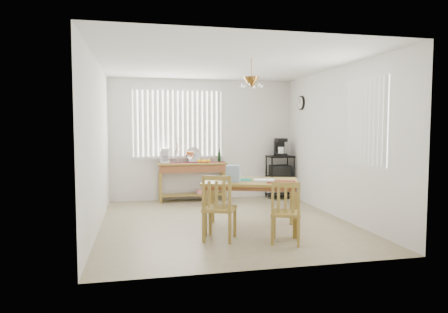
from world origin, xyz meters
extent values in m
cube|color=tan|center=(0.00, 0.00, -0.01)|extent=(4.00, 4.50, 0.01)
cube|color=white|center=(0.00, 2.30, 1.30)|extent=(4.00, 0.10, 2.60)
cube|color=white|center=(0.00, -2.30, 1.30)|extent=(4.00, 0.10, 2.60)
cube|color=white|center=(-2.05, 0.00, 1.30)|extent=(0.10, 4.50, 2.60)
cube|color=white|center=(2.05, 0.00, 1.30)|extent=(0.10, 4.50, 2.60)
cube|color=white|center=(0.00, 0.00, 2.65)|extent=(4.00, 4.50, 0.10)
cube|color=white|center=(-0.55, 2.25, 1.65)|extent=(1.90, 0.01, 1.40)
cube|color=white|center=(-1.45, 2.23, 1.65)|extent=(0.07, 0.03, 1.40)
cube|color=white|center=(-1.34, 2.23, 1.65)|extent=(0.07, 0.03, 1.40)
cube|color=white|center=(-1.24, 2.23, 1.65)|extent=(0.07, 0.03, 1.40)
cube|color=white|center=(-1.13, 2.23, 1.65)|extent=(0.07, 0.03, 1.40)
cube|color=white|center=(-1.03, 2.23, 1.65)|extent=(0.07, 0.03, 1.40)
cube|color=white|center=(-0.92, 2.23, 1.65)|extent=(0.07, 0.03, 1.40)
cube|color=white|center=(-0.81, 2.23, 1.65)|extent=(0.07, 0.03, 1.40)
cube|color=white|center=(-0.71, 2.23, 1.65)|extent=(0.07, 0.03, 1.40)
cube|color=white|center=(-0.60, 2.23, 1.65)|extent=(0.07, 0.03, 1.40)
cube|color=white|center=(-0.50, 2.23, 1.65)|extent=(0.07, 0.03, 1.40)
cube|color=white|center=(-0.39, 2.23, 1.65)|extent=(0.07, 0.03, 1.40)
cube|color=white|center=(-0.29, 2.23, 1.65)|extent=(0.07, 0.03, 1.40)
cube|color=white|center=(-0.18, 2.23, 1.65)|extent=(0.07, 0.03, 1.40)
cube|color=white|center=(-0.08, 2.23, 1.65)|extent=(0.07, 0.03, 1.40)
cube|color=white|center=(0.03, 2.23, 1.65)|extent=(0.07, 0.03, 1.40)
cube|color=white|center=(0.14, 2.23, 1.65)|extent=(0.07, 0.03, 1.40)
cube|color=white|center=(0.24, 2.23, 1.65)|extent=(0.07, 0.03, 1.40)
cube|color=white|center=(0.35, 2.23, 1.65)|extent=(0.07, 0.03, 1.40)
cube|color=white|center=(-0.55, 2.22, 0.92)|extent=(1.98, 0.06, 0.06)
cube|color=white|center=(-0.55, 2.22, 2.38)|extent=(1.98, 0.06, 0.06)
cube|color=white|center=(2.00, -0.90, 1.65)|extent=(0.01, 1.10, 1.30)
cube|color=white|center=(1.99, -1.40, 1.65)|extent=(0.03, 0.07, 1.30)
cube|color=white|center=(1.99, -1.29, 1.65)|extent=(0.03, 0.07, 1.30)
cube|color=white|center=(1.99, -1.18, 1.65)|extent=(0.03, 0.07, 1.30)
cube|color=white|center=(1.99, -1.07, 1.65)|extent=(0.03, 0.07, 1.30)
cube|color=white|center=(1.99, -0.96, 1.65)|extent=(0.03, 0.07, 1.30)
cube|color=white|center=(1.99, -0.85, 1.65)|extent=(0.03, 0.07, 1.30)
cube|color=white|center=(1.99, -0.74, 1.65)|extent=(0.03, 0.07, 1.30)
cube|color=white|center=(1.99, -0.63, 1.65)|extent=(0.03, 0.07, 1.30)
cube|color=white|center=(1.99, -0.52, 1.65)|extent=(0.03, 0.07, 1.30)
cube|color=white|center=(1.99, -0.41, 1.65)|extent=(0.03, 0.07, 1.30)
cylinder|color=black|center=(1.98, 1.55, 2.08)|extent=(0.04, 0.30, 0.30)
cylinder|color=white|center=(1.95, 1.55, 2.08)|extent=(0.01, 0.25, 0.25)
cylinder|color=brown|center=(0.28, -0.55, 2.43)|extent=(0.01, 0.01, 0.34)
cone|color=brown|center=(0.28, -0.55, 2.25)|extent=(0.24, 0.24, 0.14)
sphere|color=white|center=(0.44, -0.55, 2.19)|extent=(0.05, 0.05, 0.05)
sphere|color=white|center=(0.36, -0.41, 2.19)|extent=(0.05, 0.05, 0.05)
sphere|color=white|center=(0.20, -0.41, 2.19)|extent=(0.05, 0.05, 0.05)
sphere|color=white|center=(0.12, -0.55, 2.19)|extent=(0.05, 0.05, 0.05)
sphere|color=white|center=(0.20, -0.69, 2.19)|extent=(0.05, 0.05, 0.05)
sphere|color=white|center=(0.36, -0.69, 2.19)|extent=(0.05, 0.05, 0.05)
cube|color=olive|center=(-0.27, 2.03, 0.80)|extent=(1.45, 0.41, 0.04)
cube|color=brown|center=(-0.27, 2.03, 0.70)|extent=(1.40, 0.37, 0.15)
cube|color=olive|center=(-0.95, 1.87, 0.31)|extent=(0.05, 0.05, 0.63)
cube|color=olive|center=(0.41, 1.87, 0.31)|extent=(0.05, 0.05, 0.63)
cube|color=olive|center=(-0.95, 2.18, 0.31)|extent=(0.05, 0.05, 0.63)
cube|color=olive|center=(0.41, 2.18, 0.31)|extent=(0.05, 0.05, 0.63)
cube|color=olive|center=(-0.27, 2.03, 0.14)|extent=(1.34, 0.35, 0.03)
cube|color=red|center=(-0.04, 2.03, 0.20)|extent=(0.27, 0.20, 0.09)
cube|color=maroon|center=(-0.27, 2.03, 0.82)|extent=(1.38, 0.22, 0.01)
cube|color=white|center=(-0.85, 2.03, 0.84)|extent=(0.18, 0.22, 0.05)
cube|color=white|center=(-0.85, 2.10, 0.95)|extent=(0.18, 0.07, 0.27)
cube|color=white|center=(-0.85, 2.01, 1.10)|extent=(0.18, 0.20, 0.06)
cylinder|color=white|center=(-0.85, 2.00, 0.92)|extent=(0.12, 0.12, 0.12)
cylinder|color=white|center=(-0.32, 2.01, 0.86)|extent=(0.05, 0.05, 0.09)
cone|color=white|center=(-0.32, 2.01, 0.95)|extent=(0.24, 0.24, 0.08)
sphere|color=#AE1F17|center=(-0.27, 2.01, 1.03)|extent=(0.07, 0.07, 0.07)
sphere|color=#AE1F17|center=(-0.32, 2.05, 1.03)|extent=(0.07, 0.07, 0.07)
sphere|color=#AE1F17|center=(-0.36, 2.01, 1.03)|extent=(0.07, 0.07, 0.07)
sphere|color=#AE1F17|center=(-0.32, 1.96, 1.03)|extent=(0.07, 0.07, 0.07)
sphere|color=#FFB10D|center=(-0.14, 1.95, 0.85)|extent=(0.07, 0.07, 0.07)
sphere|color=#FFB10D|center=(-0.07, 1.95, 0.85)|extent=(0.07, 0.07, 0.07)
sphere|color=#FFB10D|center=(0.00, 1.95, 0.85)|extent=(0.07, 0.07, 0.07)
sphere|color=#FFB10D|center=(0.07, 1.95, 0.85)|extent=(0.07, 0.07, 0.07)
cylinder|color=silver|center=(-0.23, 2.19, 0.98)|extent=(0.33, 0.08, 0.32)
cylinder|color=white|center=(-0.59, 2.07, 0.88)|extent=(0.07, 0.07, 0.13)
cylinder|color=#4C3823|center=(-0.59, 2.07, 1.15)|extent=(0.08, 0.04, 0.40)
cylinder|color=#4C3823|center=(-0.59, 2.07, 1.17)|extent=(0.12, 0.05, 0.44)
cylinder|color=#4C3823|center=(-0.59, 2.07, 1.13)|extent=(0.16, 0.07, 0.33)
cylinder|color=#4C3823|center=(-0.59, 2.07, 1.19)|extent=(0.05, 0.02, 0.50)
cylinder|color=#4C3823|center=(-0.59, 2.07, 1.12)|extent=(0.20, 0.09, 0.28)
cylinder|color=black|center=(0.32, 2.07, 0.92)|extent=(0.07, 0.07, 0.21)
cylinder|color=black|center=(0.32, 2.07, 1.06)|extent=(0.03, 0.03, 0.07)
cylinder|color=black|center=(1.42, 1.78, 0.47)|extent=(0.03, 0.03, 0.94)
cylinder|color=black|center=(1.93, 1.78, 0.47)|extent=(0.03, 0.03, 0.94)
cylinder|color=black|center=(1.42, 2.18, 0.47)|extent=(0.03, 0.03, 0.94)
cylinder|color=black|center=(1.93, 2.18, 0.47)|extent=(0.03, 0.03, 0.94)
cube|color=black|center=(1.68, 1.98, 0.92)|extent=(0.55, 0.44, 0.03)
cube|color=black|center=(1.68, 1.98, 0.47)|extent=(0.55, 0.44, 0.03)
cube|color=black|center=(1.68, 1.98, 0.07)|extent=(0.55, 0.44, 0.03)
cube|color=black|center=(1.68, 1.98, 0.61)|extent=(0.42, 0.33, 0.24)
cube|color=black|center=(1.68, 1.96, 0.97)|extent=(0.22, 0.27, 0.06)
cube|color=black|center=(1.68, 2.05, 1.11)|extent=(0.22, 0.09, 0.33)
cube|color=black|center=(1.68, 1.96, 1.29)|extent=(0.22, 0.24, 0.08)
cylinder|color=silver|center=(1.68, 1.95, 1.07)|extent=(0.14, 0.14, 0.14)
cube|color=olive|center=(0.28, -0.55, 0.74)|extent=(1.64, 1.32, 0.04)
cube|color=brown|center=(0.28, -0.55, 0.69)|extent=(1.51, 1.19, 0.06)
cube|color=olive|center=(-0.46, -0.72, 0.33)|extent=(0.09, 0.09, 0.66)
cube|color=olive|center=(0.77, -1.13, 0.33)|extent=(0.09, 0.09, 0.66)
cube|color=olive|center=(-0.21, 0.03, 0.33)|extent=(0.09, 0.09, 0.66)
cube|color=olive|center=(1.02, -0.38, 0.33)|extent=(0.09, 0.09, 0.66)
cube|color=#136F5E|center=(0.10, -0.44, 0.77)|extent=(0.50, 0.42, 0.01)
cube|color=maroon|center=(0.67, -0.84, 0.77)|extent=(0.50, 0.42, 0.01)
cube|color=white|center=(0.46, -0.66, 0.77)|extent=(0.37, 0.33, 0.03)
cube|color=black|center=(0.50, -0.54, 0.78)|extent=(0.30, 0.12, 0.03)
cube|color=#90B0D2|center=(-0.01, -0.62, 0.88)|extent=(0.26, 0.26, 0.24)
cube|color=olive|center=(-0.29, -0.99, 0.44)|extent=(0.56, 0.56, 0.04)
cube|color=olive|center=(-0.05, -0.90, 0.21)|extent=(0.05, 0.05, 0.42)
cube|color=olive|center=(-0.38, -0.75, 0.21)|extent=(0.05, 0.05, 0.42)
cube|color=olive|center=(-0.20, -1.23, 0.21)|extent=(0.05, 0.05, 0.42)
cube|color=olive|center=(-0.53, -1.08, 0.21)|extent=(0.05, 0.05, 0.42)
cube|color=olive|center=(-0.20, -1.24, 0.69)|extent=(0.05, 0.05, 0.47)
cube|color=olive|center=(-0.54, -1.09, 0.69)|extent=(0.05, 0.05, 0.47)
cube|color=olive|center=(-0.37, -1.17, 0.89)|extent=(0.36, 0.19, 0.06)
cube|color=olive|center=(-0.28, -1.21, 0.67)|extent=(0.05, 0.04, 0.37)
cube|color=olive|center=(-0.37, -1.17, 0.67)|extent=(0.05, 0.04, 0.37)
cube|color=olive|center=(-0.46, -1.12, 0.67)|extent=(0.05, 0.04, 0.37)
cube|color=olive|center=(0.56, -1.33, 0.41)|extent=(0.52, 0.52, 0.04)
cube|color=olive|center=(0.78, -1.24, 0.19)|extent=(0.05, 0.05, 0.39)
cube|color=olive|center=(0.47, -1.11, 0.19)|extent=(0.05, 0.05, 0.39)
cube|color=olive|center=(0.65, -1.55, 0.19)|extent=(0.05, 0.05, 0.39)
cube|color=olive|center=(0.34, -1.42, 0.19)|extent=(0.05, 0.05, 0.39)
cube|color=olive|center=(0.64, -1.56, 0.64)|extent=(0.04, 0.04, 0.43)
cube|color=olive|center=(0.33, -1.43, 0.64)|extent=(0.04, 0.04, 0.43)
cube|color=olive|center=(0.49, -1.49, 0.83)|extent=(0.34, 0.17, 0.06)
cube|color=olive|center=(0.57, -1.53, 0.62)|extent=(0.04, 0.03, 0.35)
cube|color=olive|center=(0.49, -1.49, 0.62)|extent=(0.04, 0.03, 0.35)
cube|color=olive|center=(0.40, -1.46, 0.62)|extent=(0.04, 0.03, 0.35)
camera|label=1|loc=(-1.38, -6.37, 1.57)|focal=32.00mm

